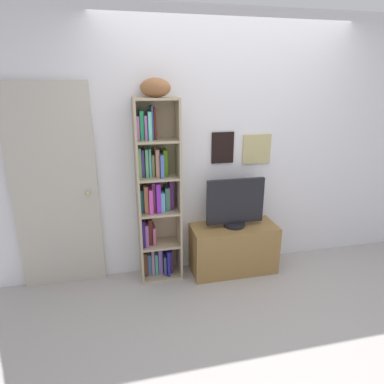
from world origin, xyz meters
TOP-DOWN VIEW (x-y plane):
  - ground at (0.00, 0.00)m, footprint 5.20×5.20m
  - back_wall at (0.00, 1.13)m, footprint 4.80×0.08m
  - bookshelf at (-0.74, 1.00)m, footprint 0.41×0.27m
  - football at (-0.72, 0.97)m, footprint 0.34×0.30m
  - tv_stand at (0.05, 0.90)m, footprint 0.89×0.39m
  - television at (0.05, 0.90)m, footprint 0.60×0.22m
  - door at (-1.67, 1.08)m, footprint 0.77×0.09m

SIDE VIEW (x-z plane):
  - ground at x=0.00m, z-range -0.04..0.00m
  - tv_stand at x=0.05m, z-range 0.00..0.51m
  - television at x=0.05m, z-range 0.50..1.01m
  - bookshelf at x=-0.74m, z-range -0.04..1.76m
  - door at x=-1.67m, z-range 0.00..1.95m
  - back_wall at x=0.00m, z-range 0.00..2.59m
  - football at x=-0.72m, z-range 1.80..1.97m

